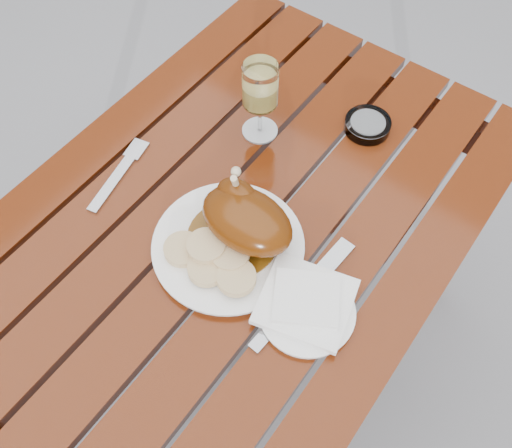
{
  "coord_description": "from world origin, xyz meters",
  "views": [
    {
      "loc": [
        0.39,
        -0.46,
        1.68
      ],
      "look_at": [
        0.05,
        -0.0,
        0.78
      ],
      "focal_mm": 40.0,
      "sensor_mm": 36.0,
      "label": 1
    }
  ],
  "objects_px": {
    "table": "(238,300)",
    "dinner_plate": "(228,246)",
    "ashtray": "(367,125)",
    "wine_glass": "(260,101)",
    "side_plate": "(307,312)"
  },
  "relations": [
    {
      "from": "dinner_plate",
      "to": "wine_glass",
      "type": "relative_size",
      "value": 1.58
    },
    {
      "from": "ashtray",
      "to": "dinner_plate",
      "type": "bearing_deg",
      "value": -97.72
    },
    {
      "from": "dinner_plate",
      "to": "ashtray",
      "type": "relative_size",
      "value": 2.87
    },
    {
      "from": "table",
      "to": "wine_glass",
      "type": "bearing_deg",
      "value": 113.36
    },
    {
      "from": "table",
      "to": "dinner_plate",
      "type": "distance_m",
      "value": 0.39
    },
    {
      "from": "dinner_plate",
      "to": "ashtray",
      "type": "xyz_separation_m",
      "value": [
        0.06,
        0.41,
        0.0
      ]
    },
    {
      "from": "dinner_plate",
      "to": "table",
      "type": "bearing_deg",
      "value": 119.91
    },
    {
      "from": "wine_glass",
      "to": "ashtray",
      "type": "height_order",
      "value": "wine_glass"
    },
    {
      "from": "dinner_plate",
      "to": "side_plate",
      "type": "distance_m",
      "value": 0.19
    },
    {
      "from": "dinner_plate",
      "to": "ashtray",
      "type": "bearing_deg",
      "value": 82.28
    },
    {
      "from": "table",
      "to": "ashtray",
      "type": "relative_size",
      "value": 12.13
    },
    {
      "from": "dinner_plate",
      "to": "wine_glass",
      "type": "distance_m",
      "value": 0.31
    },
    {
      "from": "dinner_plate",
      "to": "ashtray",
      "type": "distance_m",
      "value": 0.42
    },
    {
      "from": "dinner_plate",
      "to": "wine_glass",
      "type": "height_order",
      "value": "wine_glass"
    },
    {
      "from": "dinner_plate",
      "to": "side_plate",
      "type": "relative_size",
      "value": 1.67
    }
  ]
}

